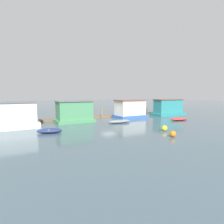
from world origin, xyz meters
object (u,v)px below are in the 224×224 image
object	(u,v)px
houseboat_teal	(168,108)
mooring_post_far_right	(167,109)
houseboat_green	(74,112)
mooring_post_centre	(102,112)
mooring_post_far_left	(147,112)
dinghy_navy	(49,131)
dinghy_grey	(120,121)
houseboat_blue	(130,109)
houseboat_white	(9,116)
dinghy_red	(179,119)
buoy_orange	(173,134)
buoy_yellow	(164,128)

from	to	relation	value
houseboat_teal	mooring_post_far_right	world-z (taller)	houseboat_teal
houseboat_green	mooring_post_centre	world-z (taller)	houseboat_green
houseboat_teal	mooring_post_far_left	world-z (taller)	houseboat_teal
dinghy_navy	dinghy_grey	distance (m)	10.65
houseboat_blue	mooring_post_centre	bearing A→B (deg)	156.67
houseboat_white	mooring_post_far_left	xyz separation A→B (m)	(24.97, 2.81, -0.90)
houseboat_green	mooring_post_far_right	distance (m)	22.24
houseboat_green	dinghy_red	xyz separation A→B (m)	(15.73, -6.79, -1.37)
houseboat_blue	dinghy_grey	size ratio (longest dim) A/B	1.54
dinghy_red	mooring_post_far_left	bearing A→B (deg)	86.88
houseboat_green	dinghy_red	size ratio (longest dim) A/B	1.68
dinghy_red	buoy_orange	bearing A→B (deg)	-143.00
houseboat_teal	mooring_post_far_left	bearing A→B (deg)	144.65
dinghy_grey	mooring_post_centre	world-z (taller)	mooring_post_centre
houseboat_teal	dinghy_navy	xyz separation A→B (m)	(-24.58, -5.57, -1.26)
dinghy_red	mooring_post_centre	world-z (taller)	mooring_post_centre
buoy_orange	houseboat_teal	bearing A→B (deg)	44.32
buoy_orange	buoy_yellow	world-z (taller)	buoy_yellow
houseboat_green	buoy_yellow	xyz separation A→B (m)	(7.23, -11.77, -1.27)
mooring_post_centre	buoy_yellow	distance (m)	13.74
dinghy_navy	mooring_post_far_left	size ratio (longest dim) A/B	2.13
dinghy_navy	buoy_yellow	xyz separation A→B (m)	(12.05, -5.54, 0.07)
houseboat_green	dinghy_navy	world-z (taller)	houseboat_green
houseboat_white	dinghy_grey	distance (m)	14.84
mooring_post_centre	mooring_post_far_right	bearing A→B (deg)	0.00
dinghy_grey	buoy_orange	size ratio (longest dim) A/B	5.68
houseboat_white	mooring_post_centre	world-z (taller)	houseboat_white
dinghy_red	buoy_orange	xyz separation A→B (m)	(-9.93, -7.48, 0.08)
dinghy_navy	mooring_post_far_left	xyz separation A→B (m)	(21.03, 8.09, 0.43)
houseboat_green	buoy_yellow	bearing A→B (deg)	-58.45
mooring_post_far_left	buoy_yellow	world-z (taller)	mooring_post_far_left
houseboat_green	buoy_orange	distance (m)	15.46
houseboat_white	dinghy_navy	bearing A→B (deg)	-53.23
buoy_yellow	houseboat_teal	bearing A→B (deg)	41.58
houseboat_teal	mooring_post_centre	xyz separation A→B (m)	(-14.10, 2.52, -0.44)
dinghy_red	houseboat_green	bearing A→B (deg)	156.64
houseboat_teal	houseboat_white	bearing A→B (deg)	-179.40
dinghy_red	mooring_post_centre	xyz separation A→B (m)	(-10.08, 8.65, 0.85)
buoy_yellow	dinghy_grey	bearing A→B (deg)	101.92
houseboat_green	dinghy_grey	xyz separation A→B (m)	(5.64, -4.24, -1.37)
dinghy_grey	dinghy_red	xyz separation A→B (m)	(10.09, -2.55, -0.01)
mooring_post_centre	houseboat_white	bearing A→B (deg)	-168.96
houseboat_blue	mooring_post_far_right	distance (m)	11.94
dinghy_grey	dinghy_red	distance (m)	10.41
dinghy_navy	dinghy_grey	world-z (taller)	dinghy_navy
houseboat_white	dinghy_grey	xyz separation A→B (m)	(14.41, -3.29, -1.36)
dinghy_navy	buoy_orange	size ratio (longest dim) A/B	4.64
houseboat_green	houseboat_blue	distance (m)	10.41
dinghy_navy	mooring_post_far_right	bearing A→B (deg)	16.69
dinghy_navy	dinghy_grey	size ratio (longest dim) A/B	0.82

